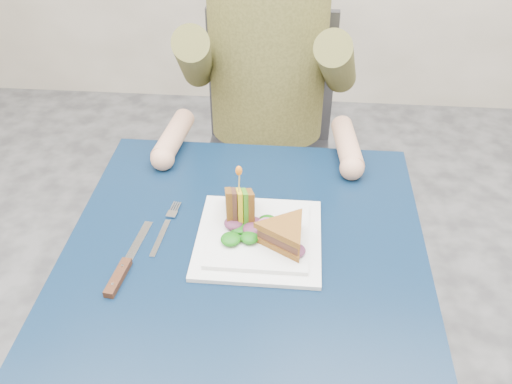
# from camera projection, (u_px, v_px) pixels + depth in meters

# --- Properties ---
(table) EXTENTS (0.75, 0.75, 0.73)m
(table) POSITION_uv_depth(u_px,v_px,m) (246.00, 268.00, 1.19)
(table) COLOR black
(table) RESTS_ON ground
(chair) EXTENTS (0.42, 0.40, 0.93)m
(chair) POSITION_uv_depth(u_px,v_px,m) (268.00, 134.00, 1.84)
(chair) COLOR #47474C
(chair) RESTS_ON ground
(diner) EXTENTS (0.54, 0.59, 0.74)m
(diner) POSITION_uv_depth(u_px,v_px,m) (267.00, 41.00, 1.52)
(diner) COLOR brown
(diner) RESTS_ON chair
(plate) EXTENTS (0.26, 0.26, 0.02)m
(plate) POSITION_uv_depth(u_px,v_px,m) (259.00, 237.00, 1.13)
(plate) COLOR white
(plate) RESTS_ON table
(sandwich_flat) EXTENTS (0.18, 0.18, 0.05)m
(sandwich_flat) POSITION_uv_depth(u_px,v_px,m) (285.00, 234.00, 1.09)
(sandwich_flat) COLOR brown
(sandwich_flat) RESTS_ON plate
(sandwich_upright) EXTENTS (0.08, 0.13, 0.13)m
(sandwich_upright) POSITION_uv_depth(u_px,v_px,m) (240.00, 206.00, 1.15)
(sandwich_upright) COLOR brown
(sandwich_upright) RESTS_ON plate
(fork) EXTENTS (0.03, 0.18, 0.01)m
(fork) POSITION_uv_depth(u_px,v_px,m) (165.00, 229.00, 1.16)
(fork) COLOR silver
(fork) RESTS_ON table
(knife) EXTENTS (0.04, 0.22, 0.02)m
(knife) POSITION_uv_depth(u_px,v_px,m) (122.00, 270.00, 1.06)
(knife) COLOR silver
(knife) RESTS_ON table
(toothpick) EXTENTS (0.01, 0.01, 0.06)m
(toothpick) POSITION_uv_depth(u_px,v_px,m) (239.00, 182.00, 1.11)
(toothpick) COLOR tan
(toothpick) RESTS_ON sandwich_upright
(toothpick_frill) EXTENTS (0.01, 0.01, 0.02)m
(toothpick_frill) POSITION_uv_depth(u_px,v_px,m) (239.00, 171.00, 1.09)
(toothpick_frill) COLOR orange
(toothpick_frill) RESTS_ON sandwich_upright
(lettuce_spill) EXTENTS (0.15, 0.13, 0.02)m
(lettuce_spill) POSITION_uv_depth(u_px,v_px,m) (262.00, 227.00, 1.13)
(lettuce_spill) COLOR #337A14
(lettuce_spill) RESTS_ON plate
(onion_ring) EXTENTS (0.04, 0.04, 0.02)m
(onion_ring) POSITION_uv_depth(u_px,v_px,m) (266.00, 227.00, 1.12)
(onion_ring) COLOR #9E4C7A
(onion_ring) RESTS_ON plate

